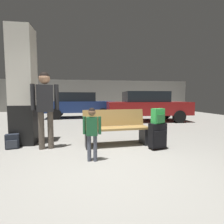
% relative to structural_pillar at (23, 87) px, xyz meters
% --- Properties ---
extents(ground_plane, '(18.00, 18.00, 0.10)m').
position_rel_structural_pillar_xyz_m(ground_plane, '(1.99, 2.10, -1.51)').
color(ground_plane, gray).
extents(garage_back_wall, '(18.00, 0.12, 2.80)m').
position_rel_structural_pillar_xyz_m(garage_back_wall, '(1.99, 10.96, -0.06)').
color(garage_back_wall, slate).
rests_on(garage_back_wall, ground_plane).
extents(structural_pillar, '(0.57, 0.57, 2.94)m').
position_rel_structural_pillar_xyz_m(structural_pillar, '(0.00, 0.00, 0.00)').
color(structural_pillar, black).
rests_on(structural_pillar, ground_plane).
extents(bench, '(1.64, 0.68, 0.89)m').
position_rel_structural_pillar_xyz_m(bench, '(2.30, -0.44, -1.01)').
color(bench, '#9E7A42').
rests_on(bench, ground_plane).
extents(suitcase, '(0.42, 0.30, 0.60)m').
position_rel_structural_pillar_xyz_m(suitcase, '(3.21, -0.92, -1.14)').
color(suitcase, black).
rests_on(suitcase, ground_plane).
extents(backpack_bright, '(0.32, 0.27, 0.34)m').
position_rel_structural_pillar_xyz_m(backpack_bright, '(3.21, -0.92, -0.69)').
color(backpack_bright, green).
rests_on(backpack_bright, suitcase).
extents(child, '(0.34, 0.22, 1.01)m').
position_rel_structural_pillar_xyz_m(child, '(1.69, -1.47, -0.84)').
color(child, '#4C5160').
rests_on(child, ground_plane).
extents(adult, '(0.60, 0.27, 1.77)m').
position_rel_structural_pillar_xyz_m(adult, '(0.65, -0.54, -0.36)').
color(adult, brown).
rests_on(adult, ground_plane).
extents(backpack_dark_floor, '(0.31, 0.24, 0.34)m').
position_rel_structural_pillar_xyz_m(backpack_dark_floor, '(-0.15, -0.41, -1.29)').
color(backpack_dark_floor, '#1E232D').
rests_on(backpack_dark_floor, ground_plane).
extents(parked_car_near, '(4.15, 1.89, 1.51)m').
position_rel_structural_pillar_xyz_m(parked_car_near, '(4.59, 3.76, -0.65)').
color(parked_car_near, maroon).
rests_on(parked_car_near, ground_plane).
extents(parked_car_far, '(4.21, 2.03, 1.51)m').
position_rel_structural_pillar_xyz_m(parked_car_far, '(1.04, 5.89, -0.65)').
color(parked_car_far, navy).
rests_on(parked_car_far, ground_plane).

